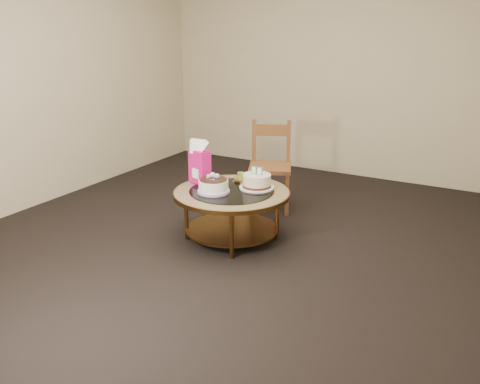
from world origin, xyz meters
The scene contains 8 objects.
ground centered at (0.00, 0.00, 0.00)m, with size 5.00×5.00×0.00m, color black.
room_walls centered at (0.00, 0.00, 1.54)m, with size 4.52×5.02×2.61m.
coffee_table centered at (0.00, 0.00, 0.38)m, with size 1.02×1.02×0.46m.
decorated_cake centered at (-0.11, -0.12, 0.51)m, with size 0.28×0.28×0.16m.
cream_cake centered at (0.16, 0.17, 0.52)m, with size 0.31×0.31×0.19m.
gift_bag centered at (-0.36, 0.06, 0.65)m, with size 0.22×0.18×0.39m.
pillar_candle centered at (-0.06, 0.27, 0.49)m, with size 0.13×0.13×0.10m.
dining_chair centered at (-0.07, 0.90, 0.46)m, with size 0.55×0.55×0.90m.
Camera 1 is at (2.22, -3.80, 1.91)m, focal length 40.00 mm.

